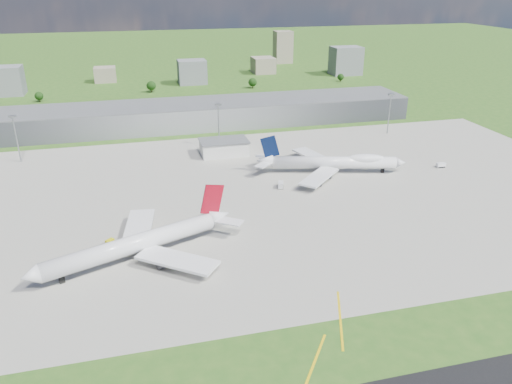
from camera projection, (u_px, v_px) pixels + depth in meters
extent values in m
plane|color=#2D591B|center=(195.00, 132.00, 326.00)|extent=(1400.00, 1400.00, 0.00)
cube|color=#9A978C|center=(249.00, 195.00, 230.32)|extent=(360.00, 190.00, 0.08)
cube|color=gray|center=(191.00, 115.00, 336.39)|extent=(300.00, 42.00, 15.00)
cube|color=silver|center=(224.00, 148.00, 282.17)|extent=(26.00, 16.00, 8.00)
cylinder|color=gray|center=(17.00, 140.00, 267.29)|extent=(0.70, 0.70, 25.00)
cube|color=gray|center=(12.00, 117.00, 262.23)|extent=(3.50, 2.00, 1.20)
cylinder|color=gray|center=(219.00, 126.00, 292.16)|extent=(0.70, 0.70, 25.00)
cube|color=gray|center=(218.00, 105.00, 287.10)|extent=(3.50, 2.00, 1.20)
cylinder|color=gray|center=(389.00, 114.00, 317.04)|extent=(0.70, 0.70, 25.00)
cube|color=gray|center=(391.00, 94.00, 311.98)|extent=(3.50, 2.00, 1.20)
cylinder|color=white|center=(132.00, 245.00, 175.60)|extent=(61.26, 29.85, 6.56)
cone|color=white|center=(30.00, 277.00, 156.89)|extent=(7.53, 8.13, 6.56)
cone|color=white|center=(219.00, 216.00, 194.85)|extent=(10.57, 9.36, 6.56)
cube|color=maroon|center=(127.00, 252.00, 175.21)|extent=(49.23, 21.98, 1.42)
cube|color=white|center=(177.00, 260.00, 169.88)|extent=(28.46, 25.26, 0.98)
cube|color=white|center=(139.00, 226.00, 192.97)|extent=(13.70, 29.52, 0.98)
cube|color=maroon|center=(212.00, 199.00, 190.26)|extent=(10.30, 4.59, 13.21)
cylinder|color=#38383D|center=(165.00, 263.00, 172.29)|extent=(6.89, 5.50, 3.50)
cylinder|color=#38383D|center=(138.00, 237.00, 189.30)|extent=(6.89, 5.50, 3.50)
cube|color=black|center=(157.00, 256.00, 177.35)|extent=(2.11, 1.87, 2.73)
cube|color=black|center=(145.00, 245.00, 184.64)|extent=(2.11, 1.87, 2.73)
cube|color=black|center=(62.00, 279.00, 163.77)|extent=(2.11, 1.87, 2.73)
cylinder|color=white|center=(334.00, 162.00, 255.16)|extent=(62.21, 22.15, 6.27)
cone|color=white|center=(400.00, 163.00, 254.82)|extent=(6.50, 7.36, 6.27)
cone|color=white|center=(265.00, 161.00, 255.19)|extent=(9.43, 8.14, 6.27)
cube|color=navy|center=(338.00, 166.00, 255.90)|extent=(50.35, 15.68, 1.31)
ellipsoid|color=white|center=(366.00, 159.00, 254.25)|extent=(21.00, 11.21, 5.64)
cube|color=white|center=(313.00, 156.00, 270.07)|extent=(16.15, 29.61, 0.91)
cube|color=white|center=(319.00, 177.00, 241.87)|extent=(26.36, 26.42, 0.91)
cube|color=#07143A|center=(270.00, 147.00, 252.24)|extent=(9.87, 3.07, 12.22)
cylinder|color=#38383D|center=(321.00, 163.00, 265.05)|extent=(6.21, 4.56, 3.24)
cylinder|color=#38383D|center=(309.00, 157.00, 274.39)|extent=(6.21, 4.56, 3.24)
cylinder|color=#38383D|center=(325.00, 176.00, 248.33)|extent=(6.21, 4.56, 3.24)
cylinder|color=#38383D|center=(316.00, 183.00, 239.10)|extent=(6.21, 4.56, 3.24)
cube|color=black|center=(321.00, 167.00, 261.10)|extent=(1.88, 1.59, 2.53)
cube|color=black|center=(323.00, 173.00, 252.74)|extent=(1.88, 1.59, 2.53)
cube|color=black|center=(382.00, 170.00, 256.60)|extent=(1.88, 1.59, 2.53)
cube|color=#D1C80C|center=(110.00, 241.00, 188.29)|extent=(3.54, 3.34, 1.24)
cube|color=black|center=(110.00, 242.00, 188.54)|extent=(3.23, 3.11, 0.70)
cube|color=silver|center=(281.00, 185.00, 238.09)|extent=(4.08, 5.96, 2.41)
cube|color=black|center=(281.00, 187.00, 238.57)|extent=(3.92, 5.23, 0.70)
cube|color=white|center=(441.00, 165.00, 263.61)|extent=(4.85, 2.41, 2.11)
cube|color=black|center=(441.00, 167.00, 264.02)|extent=(4.14, 2.50, 0.70)
cube|color=slate|center=(6.00, 81.00, 423.14)|extent=(28.00, 22.00, 24.00)
cube|color=gray|center=(105.00, 74.00, 478.81)|extent=(20.00, 18.00, 14.00)
cube|color=slate|center=(192.00, 72.00, 468.61)|extent=(26.00, 20.00, 22.00)
cube|color=gray|center=(263.00, 65.00, 523.50)|extent=(22.00, 24.00, 16.00)
cube|color=slate|center=(346.00, 61.00, 512.51)|extent=(30.00, 22.00, 28.00)
cube|color=gray|center=(283.00, 47.00, 582.00)|extent=(20.00, 18.00, 36.00)
cylinder|color=#382314|center=(40.00, 100.00, 402.91)|extent=(0.70, 0.70, 3.00)
sphere|color=black|center=(39.00, 96.00, 401.58)|extent=(6.75, 6.75, 6.75)
cylinder|color=#382314|center=(152.00, 90.00, 436.50)|extent=(0.70, 0.70, 3.60)
sphere|color=black|center=(151.00, 86.00, 434.90)|extent=(8.10, 8.10, 8.10)
cylinder|color=#382314|center=(253.00, 86.00, 452.44)|extent=(0.70, 0.70, 3.40)
sphere|color=black|center=(253.00, 82.00, 450.93)|extent=(7.65, 7.65, 7.65)
cylinder|color=#382314|center=(340.00, 80.00, 481.81)|extent=(0.70, 0.70, 2.80)
sphere|color=black|center=(341.00, 77.00, 480.57)|extent=(6.30, 6.30, 6.30)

